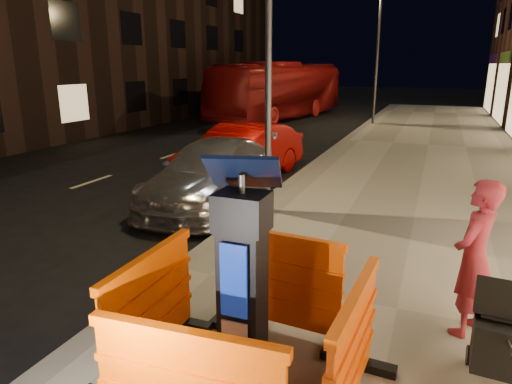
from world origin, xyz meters
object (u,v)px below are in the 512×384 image
at_px(car_silver, 213,203).
at_px(car_red, 242,179).
at_px(parking_kiosk, 243,283).
at_px(barrier_back, 278,283).
at_px(barrier_bldgside, 352,355).
at_px(bus_doubledecker, 280,119).
at_px(man, 474,259).
at_px(stroller, 500,341).
at_px(barrier_kerbside, 151,309).

distance_m(car_silver, car_red, 2.27).
height_order(parking_kiosk, car_red, parking_kiosk).
bearing_deg(car_red, barrier_back, -54.53).
distance_m(barrier_bldgside, bus_doubledecker, 22.79).
height_order(parking_kiosk, barrier_back, parking_kiosk).
xyz_separation_m(car_red, man, (5.21, -5.95, 1.00)).
relative_size(man, stroller, 1.77).
height_order(car_silver, car_red, car_red).
height_order(parking_kiosk, car_silver, parking_kiosk).
bearing_deg(stroller, barrier_bldgside, -140.77).
xyz_separation_m(barrier_back, car_silver, (-3.03, 4.44, -0.71)).
bearing_deg(man, barrier_back, -44.08).
bearing_deg(man, car_red, -114.19).
relative_size(barrier_bldgside, bus_doubledecker, 0.13).
height_order(barrier_back, car_red, barrier_back).
xyz_separation_m(parking_kiosk, car_red, (-3.32, 7.64, -1.16)).
xyz_separation_m(car_silver, bus_doubledecker, (-3.89, 15.99, 0.00)).
bearing_deg(bus_doubledecker, car_silver, -66.59).
bearing_deg(bus_doubledecker, barrier_back, -61.56).
height_order(barrier_bldgside, man, man).
relative_size(barrier_kerbside, car_silver, 0.31).
distance_m(barrier_back, car_red, 7.50).
bearing_deg(car_silver, parking_kiosk, -63.50).
bearing_deg(bus_doubledecker, barrier_bldgside, -60.06).
bearing_deg(parking_kiosk, barrier_bldgside, 1.33).
distance_m(parking_kiosk, barrier_kerbside, 1.05).
relative_size(barrier_bldgside, man, 0.85).
relative_size(car_silver, bus_doubledecker, 0.42).
relative_size(parking_kiosk, car_silver, 0.44).
height_order(barrier_kerbside, bus_doubledecker, bus_doubledecker).
bearing_deg(car_silver, man, -39.79).
bearing_deg(barrier_kerbside, bus_doubledecker, 14.94).
relative_size(car_red, bus_doubledecker, 0.39).
relative_size(car_red, stroller, 4.56).
distance_m(barrier_back, barrier_kerbside, 1.34).
distance_m(barrier_back, barrier_bldgside, 1.34).
relative_size(barrier_back, bus_doubledecker, 0.13).
bearing_deg(barrier_kerbside, car_red, 16.56).
bearing_deg(car_silver, stroller, -44.78).
xyz_separation_m(barrier_back, barrier_bldgside, (0.95, -0.95, 0.00)).
distance_m(car_red, man, 7.98).
xyz_separation_m(barrier_back, bus_doubledecker, (-6.92, 20.42, -0.71)).
xyz_separation_m(barrier_back, barrier_kerbside, (-0.95, -0.95, 0.00)).
bearing_deg(bus_doubledecker, barrier_kerbside, -64.67).
xyz_separation_m(parking_kiosk, car_silver, (-3.03, 5.39, -1.16)).
relative_size(barrier_bldgside, stroller, 1.50).
bearing_deg(barrier_bldgside, bus_doubledecker, 23.55).
bearing_deg(parking_kiosk, man, 43.07).
height_order(parking_kiosk, barrier_bldgside, parking_kiosk).
bearing_deg(barrier_back, barrier_kerbside, -130.67).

